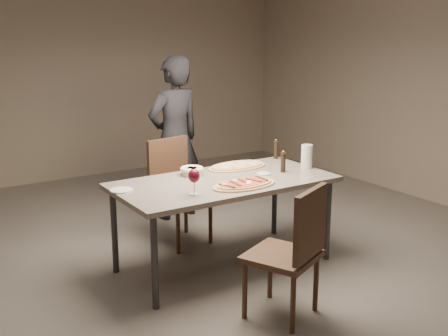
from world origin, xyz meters
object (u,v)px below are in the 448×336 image
ham_pizza (237,166)px  carafe (307,156)px  pepper_mill_left (276,149)px  diner (175,138)px  zucchini_pizza (244,184)px  chair_far (176,185)px  bread_basket (192,170)px  dining_table (224,187)px  chair_near (294,246)px

ham_pizza → carafe: carafe is taller
pepper_mill_left → carafe: bearing=-90.0°
ham_pizza → pepper_mill_left: bearing=22.1°
ham_pizza → pepper_mill_left: pepper_mill_left is taller
ham_pizza → diner: diner is taller
diner → ham_pizza: bearing=84.5°
zucchini_pizza → chair_far: size_ratio=0.57×
ham_pizza → bread_basket: 0.47m
zucchini_pizza → bread_basket: 0.54m
dining_table → chair_far: 0.76m
ham_pizza → diner: 1.08m
carafe → bread_basket: bearing=161.2°
zucchini_pizza → chair_far: (-0.09, 0.98, -0.23)m
bread_basket → zucchini_pizza: bearing=-70.9°
ham_pizza → bread_basket: bread_basket is taller
chair_far → diner: bearing=-126.1°
carafe → diner: bearing=111.6°
carafe → chair_near: bearing=-134.3°
diner → pepper_mill_left: bearing=111.6°
zucchini_pizza → pepper_mill_left: size_ratio=2.92×
bread_basket → chair_far: chair_far is taller
ham_pizza → pepper_mill_left: 0.52m
bread_basket → carafe: carafe is taller
chair_near → carafe: bearing=21.5°
zucchini_pizza → diner: bearing=79.1°
carafe → chair_near: size_ratio=0.22×
pepper_mill_left → chair_near: (-0.92, -1.38, -0.31)m
bread_basket → diner: size_ratio=0.12×
pepper_mill_left → chair_near: size_ratio=0.20×
chair_near → pepper_mill_left: bearing=32.2°
ham_pizza → chair_far: chair_far is taller
bread_basket → ham_pizza: bearing=0.8°
pepper_mill_left → ham_pizza: bearing=-168.9°
bread_basket → pepper_mill_left: (0.98, 0.11, 0.05)m
chair_far → dining_table: bearing=86.1°
zucchini_pizza → ham_pizza: 0.60m
chair_far → diner: diner is taller
ham_pizza → chair_far: size_ratio=0.59×
carafe → chair_near: 1.35m
diner → chair_near: bearing=73.1°
bread_basket → chair_near: bearing=-87.3°
chair_far → diner: (0.33, 0.62, 0.31)m
zucchini_pizza → chair_near: size_ratio=0.58×
carafe → diner: diner is taller
pepper_mill_left → carafe: (0.00, -0.44, 0.02)m
ham_pizza → carafe: bearing=-22.8°
dining_table → bread_basket: size_ratio=9.08×
pepper_mill_left → bread_basket: bearing=-173.7°
dining_table → bread_basket: bearing=118.1°
carafe → pepper_mill_left: bearing=90.0°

